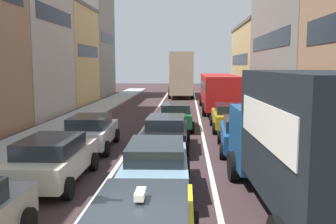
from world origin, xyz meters
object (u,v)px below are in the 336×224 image
(removalist_box_truck, at_px, (305,138))
(coupe_centre_lane_fourth, at_px, (175,115))
(sedan_left_lane_third, at_px, (91,131))
(bus_far_queue_secondary, at_px, (180,72))
(bus_mid_queue_primary, at_px, (218,89))
(wagon_left_lane_second, at_px, (53,159))
(hatchback_centre_lane_third, at_px, (166,132))
(sedan_centre_lane_second, at_px, (156,165))
(sedan_right_lane_behind_truck, at_px, (243,133))
(wagon_right_lane_far, at_px, (229,116))

(removalist_box_truck, xyz_separation_m, coupe_centre_lane_fourth, (-3.52, 12.78, -1.18))
(coupe_centre_lane_fourth, bearing_deg, sedan_left_lane_third, 145.39)
(bus_far_queue_secondary, bearing_deg, removalist_box_truck, -176.49)
(coupe_centre_lane_fourth, distance_m, bus_mid_queue_primary, 9.23)
(wagon_left_lane_second, height_order, bus_far_queue_secondary, bus_far_queue_secondary)
(hatchback_centre_lane_third, bearing_deg, coupe_centre_lane_fourth, -1.55)
(bus_mid_queue_primary, bearing_deg, sedan_centre_lane_second, 170.35)
(hatchback_centre_lane_third, relative_size, sedan_right_lane_behind_truck, 0.99)
(wagon_left_lane_second, xyz_separation_m, sedan_right_lane_behind_truck, (6.60, 4.73, 0.00))
(bus_far_queue_secondary, bearing_deg, hatchback_centre_lane_third, 177.46)
(removalist_box_truck, xyz_separation_m, sedan_right_lane_behind_truck, (-0.44, 7.04, -1.18))
(bus_far_queue_secondary, bearing_deg, wagon_left_lane_second, 171.79)
(bus_far_queue_secondary, bearing_deg, wagon_right_lane_far, -174.34)
(bus_far_queue_secondary, bearing_deg, coupe_centre_lane_fourth, 178.00)
(coupe_centre_lane_fourth, bearing_deg, wagon_left_lane_second, 159.78)
(wagon_left_lane_second, relative_size, sedan_left_lane_third, 0.98)
(removalist_box_truck, relative_size, wagon_right_lane_far, 1.80)
(removalist_box_truck, bearing_deg, sedan_right_lane_behind_truck, 1.15)
(wagon_right_lane_far, bearing_deg, sedan_right_lane_behind_truck, -179.50)
(coupe_centre_lane_fourth, xyz_separation_m, sedan_right_lane_behind_truck, (3.08, -5.74, 0.00))
(coupe_centre_lane_fourth, relative_size, bus_mid_queue_primary, 0.41)
(hatchback_centre_lane_third, height_order, sedan_right_lane_behind_truck, same)
(sedan_centre_lane_second, relative_size, sedan_left_lane_third, 0.99)
(sedan_left_lane_third, bearing_deg, bus_far_queue_secondary, -9.46)
(removalist_box_truck, height_order, sedan_left_lane_third, removalist_box_truck)
(sedan_left_lane_third, height_order, sedan_right_lane_behind_truck, same)
(coupe_centre_lane_fourth, height_order, wagon_right_lane_far, same)
(sedan_right_lane_behind_truck, height_order, bus_mid_queue_primary, bus_mid_queue_primary)
(coupe_centre_lane_fourth, relative_size, wagon_right_lane_far, 1.01)
(sedan_centre_lane_second, bearing_deg, bus_mid_queue_primary, -11.28)
(sedan_centre_lane_second, relative_size, bus_far_queue_secondary, 0.41)
(hatchback_centre_lane_third, height_order, coupe_centre_lane_fourth, same)
(bus_far_queue_secondary, bearing_deg, sedan_left_lane_third, 170.66)
(sedan_left_lane_third, bearing_deg, wagon_right_lane_far, -54.50)
(hatchback_centre_lane_third, distance_m, coupe_centre_lane_fourth, 5.48)
(sedan_centre_lane_second, relative_size, wagon_left_lane_second, 1.01)
(bus_mid_queue_primary, xyz_separation_m, bus_far_queue_secondary, (-3.33, 14.03, 1.07))
(wagon_right_lane_far, height_order, bus_mid_queue_primary, bus_mid_queue_primary)
(sedan_centre_lane_second, bearing_deg, wagon_left_lane_second, 79.29)
(bus_far_queue_secondary, bearing_deg, sedan_centre_lane_second, 177.50)
(hatchback_centre_lane_third, bearing_deg, bus_far_queue_secondary, 0.68)
(sedan_centre_lane_second, bearing_deg, bus_far_queue_secondary, -1.61)
(hatchback_centre_lane_third, bearing_deg, bus_mid_queue_primary, -12.70)
(sedan_left_lane_third, xyz_separation_m, bus_far_queue_secondary, (3.41, 28.17, 2.03))
(removalist_box_truck, height_order, bus_far_queue_secondary, bus_far_queue_secondary)
(bus_mid_queue_primary, bearing_deg, sedan_left_lane_third, 154.60)
(removalist_box_truck, height_order, sedan_centre_lane_second, removalist_box_truck)
(sedan_centre_lane_second, height_order, wagon_left_lane_second, same)
(sedan_centre_lane_second, bearing_deg, sedan_right_lane_behind_truck, -33.54)
(sedan_right_lane_behind_truck, xyz_separation_m, bus_far_queue_secondary, (-3.26, 28.39, 2.03))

